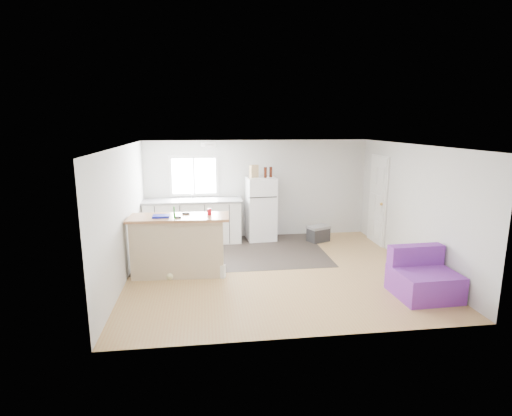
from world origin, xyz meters
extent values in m
cube|color=#AF7E49|center=(0.00, 0.00, -0.01)|extent=(5.50, 5.00, 0.01)
cube|color=white|center=(0.00, 0.00, 2.40)|extent=(5.50, 5.00, 0.01)
cube|color=silver|center=(0.00, 2.50, 1.20)|extent=(5.50, 0.01, 2.40)
cube|color=silver|center=(0.00, -2.50, 1.20)|extent=(5.50, 0.01, 2.40)
cube|color=silver|center=(-2.75, 0.00, 1.20)|extent=(0.01, 5.00, 2.40)
cube|color=silver|center=(2.75, 0.00, 1.20)|extent=(0.01, 5.00, 2.40)
cube|color=#302A24|center=(-0.73, 1.25, 0.00)|extent=(4.05, 2.50, 0.00)
cube|color=white|center=(-1.55, 2.49, 1.55)|extent=(1.18, 0.04, 0.98)
cube|color=white|center=(-1.55, 2.47, 1.55)|extent=(1.05, 0.01, 0.85)
cube|color=white|center=(-1.55, 2.46, 1.55)|extent=(0.03, 0.02, 0.85)
cube|color=white|center=(2.72, 1.55, 1.01)|extent=(0.05, 0.82, 2.03)
cube|color=white|center=(2.73, 1.55, 1.02)|extent=(0.03, 0.92, 2.10)
sphere|color=gold|center=(2.67, 1.23, 1.00)|extent=(0.07, 0.07, 0.07)
cylinder|color=white|center=(-1.20, 1.20, 2.36)|extent=(0.30, 0.30, 0.07)
cube|color=white|center=(-1.60, 2.14, 0.49)|extent=(2.25, 0.69, 0.99)
cube|color=slate|center=(-1.60, 2.14, 1.01)|extent=(2.32, 0.74, 0.04)
cube|color=silver|center=(-1.60, 2.11, 1.01)|extent=(0.62, 0.48, 0.07)
cube|color=#CBB293|center=(-1.82, 0.05, 0.54)|extent=(1.69, 0.67, 1.08)
cube|color=#B1724C|center=(-1.78, 0.05, 1.10)|extent=(1.86, 0.79, 0.05)
cube|color=white|center=(0.04, 2.16, 0.77)|extent=(0.72, 0.68, 1.53)
cube|color=black|center=(0.04, 1.84, 1.10)|extent=(0.68, 0.06, 0.02)
cube|color=silver|center=(-0.23, 1.84, 1.30)|extent=(0.03, 0.02, 0.28)
cube|color=silver|center=(-0.23, 1.84, 0.63)|extent=(0.03, 0.02, 0.54)
cube|color=#2A2A2C|center=(1.39, 1.80, 0.16)|extent=(0.57, 0.49, 0.32)
cube|color=gray|center=(1.39, 1.80, 0.35)|extent=(0.60, 0.51, 0.06)
cube|color=#6B2E96|center=(2.23, -1.48, 0.22)|extent=(0.97, 0.92, 0.44)
cube|color=#6B2E96|center=(2.23, -1.15, 0.61)|extent=(0.95, 0.25, 0.33)
cube|color=white|center=(-1.04, -0.24, 0.12)|extent=(0.16, 0.14, 0.25)
cylinder|color=#1B33BD|center=(-1.04, -0.24, 0.27)|extent=(0.06, 0.06, 0.05)
cylinder|color=green|center=(-1.84, -0.07, 0.70)|extent=(0.04, 0.36, 1.32)
sphere|color=beige|center=(-1.97, -0.20, 0.07)|extent=(0.15, 0.15, 0.15)
cylinder|color=#B90B18|center=(-1.23, 0.07, 1.18)|extent=(0.10, 0.10, 0.12)
cube|color=#131BB2|center=(-2.10, 0.01, 1.14)|extent=(0.30, 0.22, 0.04)
cube|color=black|center=(-1.66, 0.19, 1.14)|extent=(0.14, 0.06, 0.03)
cube|color=black|center=(-1.79, -0.10, 1.14)|extent=(0.11, 0.06, 0.03)
cube|color=tan|center=(-0.13, 2.14, 1.68)|extent=(0.22, 0.17, 0.30)
cylinder|color=#3A140A|center=(0.13, 2.10, 1.66)|extent=(0.08, 0.08, 0.25)
cylinder|color=#3A140A|center=(0.27, 2.16, 1.66)|extent=(0.09, 0.09, 0.25)
camera|label=1|loc=(-1.30, -7.21, 2.79)|focal=28.00mm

